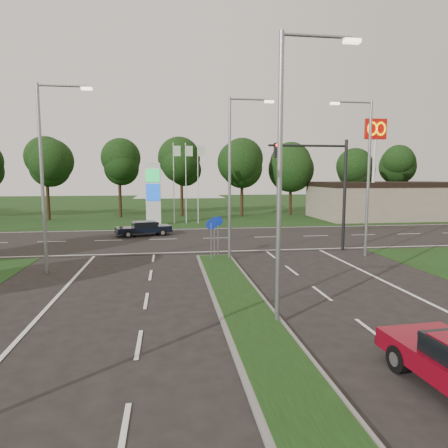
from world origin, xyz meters
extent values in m
cube|color=black|center=(0.00, 55.00, 0.00)|extent=(160.00, 50.00, 0.02)
cube|color=black|center=(0.00, 24.00, 0.00)|extent=(160.00, 12.00, 0.02)
cube|color=slate|center=(0.00, 4.00, 0.06)|extent=(2.00, 26.00, 0.12)
cube|color=gray|center=(22.00, 36.00, 2.00)|extent=(16.00, 9.00, 4.00)
cylinder|color=gray|center=(0.80, 6.00, 4.50)|extent=(0.16, 0.16, 9.00)
cylinder|color=gray|center=(1.90, 6.00, 8.90)|extent=(2.20, 0.10, 0.10)
cube|color=#FFF2CC|center=(3.00, 6.00, 8.80)|extent=(0.50, 0.22, 0.12)
cylinder|color=gray|center=(0.80, 16.00, 4.50)|extent=(0.16, 0.16, 9.00)
cylinder|color=gray|center=(1.90, 16.00, 8.90)|extent=(2.20, 0.10, 0.10)
cube|color=#FFF2CC|center=(3.00, 16.00, 8.80)|extent=(0.50, 0.22, 0.12)
cylinder|color=gray|center=(-8.50, 14.00, 4.50)|extent=(0.16, 0.16, 9.00)
cylinder|color=gray|center=(-7.40, 14.00, 8.90)|extent=(2.20, 0.10, 0.10)
cube|color=#FFF2CC|center=(-6.30, 14.00, 8.80)|extent=(0.50, 0.22, 0.12)
cylinder|color=gray|center=(9.00, 16.00, 4.50)|extent=(0.16, 0.16, 9.00)
cylinder|color=gray|center=(7.90, 16.00, 8.90)|extent=(2.20, 0.10, 0.10)
cube|color=#FFF2CC|center=(6.80, 16.00, 8.80)|extent=(0.50, 0.22, 0.12)
cylinder|color=black|center=(8.50, 18.00, 3.50)|extent=(0.20, 0.20, 7.00)
cylinder|color=black|center=(6.00, 18.00, 6.60)|extent=(5.00, 0.14, 0.14)
cube|color=black|center=(4.00, 18.00, 6.30)|extent=(0.28, 0.28, 0.90)
sphere|color=#FF190C|center=(4.00, 17.82, 6.60)|extent=(0.20, 0.20, 0.20)
cylinder|color=gray|center=(-0.30, 15.50, 1.10)|extent=(0.06, 0.06, 2.20)
cylinder|color=#0C26A5|center=(-0.30, 15.50, 2.10)|extent=(0.56, 0.04, 0.56)
cylinder|color=gray|center=(0.00, 16.50, 1.10)|extent=(0.06, 0.06, 2.20)
cylinder|color=#0C26A5|center=(0.00, 16.50, 2.10)|extent=(0.56, 0.04, 0.56)
cylinder|color=gray|center=(0.30, 17.20, 1.10)|extent=(0.06, 0.06, 2.20)
cylinder|color=#0C26A5|center=(0.30, 17.20, 2.10)|extent=(0.56, 0.04, 0.56)
cube|color=silver|center=(-4.00, 33.00, 3.00)|extent=(1.40, 0.30, 6.00)
cube|color=#0CA53F|center=(-4.00, 32.82, 4.80)|extent=(1.30, 0.08, 1.20)
cube|color=#0C3FBF|center=(-4.00, 32.82, 3.20)|extent=(1.30, 0.08, 1.60)
cylinder|color=silver|center=(-2.00, 34.00, 4.00)|extent=(0.08, 0.08, 8.00)
cube|color=#B2D8B2|center=(-1.65, 34.00, 7.20)|extent=(0.70, 0.02, 1.00)
cylinder|color=silver|center=(-0.80, 34.00, 4.00)|extent=(0.08, 0.08, 8.00)
cube|color=#B2D8B2|center=(-0.45, 34.00, 7.20)|extent=(0.70, 0.02, 1.00)
cylinder|color=silver|center=(0.40, 34.00, 4.00)|extent=(0.08, 0.08, 8.00)
cube|color=#B2D8B2|center=(0.75, 34.00, 7.20)|extent=(0.70, 0.02, 1.00)
cylinder|color=silver|center=(18.00, 32.00, 5.00)|extent=(0.30, 0.30, 10.00)
cube|color=#BF0C07|center=(18.00, 32.00, 9.40)|extent=(2.20, 0.35, 2.00)
torus|color=#FFC600|center=(17.55, 31.78, 9.40)|extent=(1.06, 0.16, 1.06)
torus|color=#FFC600|center=(18.45, 31.78, 9.40)|extent=(1.06, 0.16, 1.06)
cylinder|color=black|center=(0.00, 40.00, 2.20)|extent=(0.36, 0.36, 4.40)
sphere|color=black|center=(0.00, 40.00, 6.50)|extent=(6.00, 6.00, 6.00)
sphere|color=black|center=(0.30, 39.80, 7.50)|extent=(4.80, 4.80, 4.80)
cylinder|color=black|center=(2.82, 2.50, 0.33)|extent=(0.25, 0.67, 0.66)
cube|color=black|center=(-4.57, 26.05, 0.53)|extent=(4.50, 2.71, 0.43)
cube|color=black|center=(-4.49, 26.07, 0.94)|extent=(2.16, 1.88, 0.40)
cube|color=black|center=(-4.49, 26.07, 1.14)|extent=(1.81, 1.71, 0.04)
cylinder|color=black|center=(-5.68, 24.96, 0.30)|extent=(0.62, 0.33, 0.59)
cylinder|color=black|center=(-6.07, 26.47, 0.30)|extent=(0.62, 0.33, 0.59)
cylinder|color=black|center=(-3.07, 25.63, 0.30)|extent=(0.62, 0.33, 0.59)
cylinder|color=black|center=(-3.46, 27.14, 0.30)|extent=(0.62, 0.33, 0.59)
camera|label=1|loc=(-2.62, -6.00, 4.72)|focal=32.00mm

